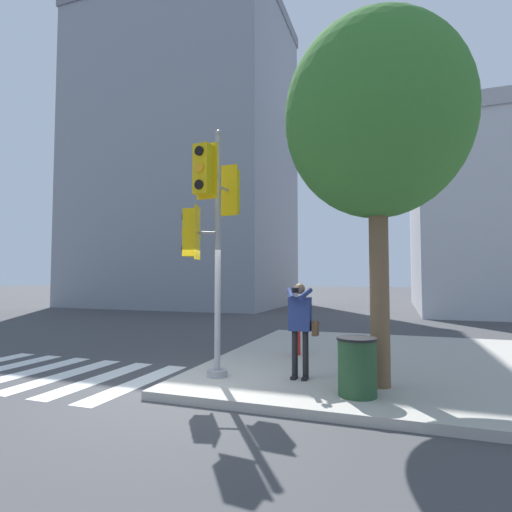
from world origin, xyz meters
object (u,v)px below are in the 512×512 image
(trash_bin, at_px, (357,366))
(fire_hydrant, at_px, (296,338))
(traffic_signal_pole, at_px, (211,217))
(street_tree, at_px, (377,119))
(person_photographer, at_px, (301,321))

(trash_bin, bearing_deg, fire_hydrant, 119.89)
(traffic_signal_pole, distance_m, street_tree, 3.44)
(traffic_signal_pole, relative_size, person_photographer, 2.70)
(person_photographer, bearing_deg, trash_bin, -34.87)
(person_photographer, relative_size, trash_bin, 1.92)
(person_photographer, height_order, street_tree, street_tree)
(person_photographer, bearing_deg, traffic_signal_pole, -166.77)
(traffic_signal_pole, relative_size, trash_bin, 5.19)
(person_photographer, height_order, fire_hydrant, person_photographer)
(street_tree, bearing_deg, traffic_signal_pole, -174.19)
(fire_hydrant, distance_m, trash_bin, 3.34)
(traffic_signal_pole, height_order, street_tree, street_tree)
(traffic_signal_pole, bearing_deg, fire_hydrant, 67.76)
(street_tree, relative_size, fire_hydrant, 8.06)
(traffic_signal_pole, relative_size, street_tree, 0.73)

